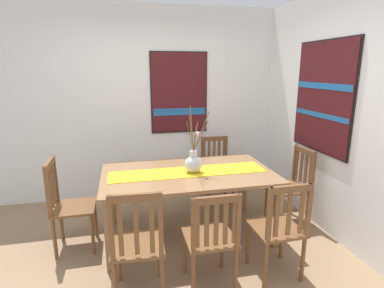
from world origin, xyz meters
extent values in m
cube|color=#8E7051|center=(0.00, 0.00, -0.01)|extent=(6.40, 6.40, 0.03)
cube|color=white|center=(0.00, 1.86, 1.35)|extent=(6.40, 0.12, 2.70)
cube|color=white|center=(1.86, 0.00, 1.35)|extent=(0.12, 6.40, 2.70)
cube|color=#8E6642|center=(0.23, 0.50, 0.73)|extent=(1.85, 1.08, 0.03)
cube|color=#8E6642|center=(-0.61, 0.04, 0.36)|extent=(0.08, 0.08, 0.71)
cube|color=#8E6642|center=(1.08, 0.04, 0.36)|extent=(0.08, 0.08, 0.71)
cube|color=#8E6642|center=(-0.61, 0.96, 0.36)|extent=(0.08, 0.08, 0.71)
cube|color=#8E6642|center=(1.08, 0.96, 0.36)|extent=(0.08, 0.08, 0.71)
cube|color=gold|center=(0.23, 0.50, 0.75)|extent=(1.70, 0.36, 0.01)
ellipsoid|color=silver|center=(0.28, 0.47, 0.84)|extent=(0.19, 0.17, 0.19)
cylinder|color=silver|center=(0.28, 0.47, 0.96)|extent=(0.08, 0.08, 0.07)
cylinder|color=brown|center=(0.26, 0.45, 1.23)|extent=(0.05, 0.04, 0.49)
cylinder|color=brown|center=(0.30, 0.45, 1.15)|extent=(0.05, 0.05, 0.32)
cylinder|color=brown|center=(0.25, 0.50, 1.15)|extent=(0.07, 0.06, 0.32)
cylinder|color=brown|center=(0.25, 0.39, 1.19)|extent=(0.08, 0.16, 0.41)
cylinder|color=brown|center=(0.30, 0.45, 1.13)|extent=(0.03, 0.05, 0.28)
cylinder|color=brown|center=(0.36, 0.43, 1.21)|extent=(0.15, 0.09, 0.43)
cylinder|color=brown|center=(0.36, 0.45, 1.15)|extent=(0.16, 0.05, 0.33)
sphere|color=silver|center=(0.32, 0.43, 1.19)|extent=(0.05, 0.05, 0.05)
cube|color=brown|center=(-0.37, -0.33, 0.45)|extent=(0.44, 0.44, 0.03)
cylinder|color=brown|center=(-0.54, -0.14, 0.22)|extent=(0.04, 0.04, 0.44)
cylinder|color=brown|center=(-0.18, -0.16, 0.22)|extent=(0.04, 0.04, 0.44)
cylinder|color=brown|center=(-0.56, -0.50, 0.22)|extent=(0.04, 0.04, 0.44)
cylinder|color=brown|center=(-0.20, -0.52, 0.22)|extent=(0.04, 0.04, 0.44)
cube|color=brown|center=(-0.56, -0.51, 0.72)|extent=(0.04, 0.04, 0.52)
cube|color=brown|center=(-0.20, -0.53, 0.72)|extent=(0.04, 0.04, 0.52)
cube|color=brown|center=(-0.38, -0.52, 0.95)|extent=(0.38, 0.05, 0.06)
cube|color=brown|center=(-0.49, -0.51, 0.70)|extent=(0.04, 0.02, 0.43)
cube|color=brown|center=(-0.38, -0.52, 0.70)|extent=(0.04, 0.02, 0.43)
cube|color=brown|center=(-0.26, -0.52, 0.70)|extent=(0.04, 0.02, 0.43)
cube|color=brown|center=(0.84, 1.33, 0.45)|extent=(0.43, 0.43, 0.03)
cylinder|color=brown|center=(1.01, 1.15, 0.22)|extent=(0.04, 0.04, 0.44)
cylinder|color=brown|center=(0.65, 1.16, 0.22)|extent=(0.04, 0.04, 0.44)
cylinder|color=brown|center=(1.02, 1.51, 0.22)|extent=(0.04, 0.04, 0.44)
cylinder|color=brown|center=(0.66, 1.52, 0.22)|extent=(0.04, 0.04, 0.44)
cube|color=brown|center=(1.02, 1.52, 0.68)|extent=(0.04, 0.04, 0.43)
cube|color=brown|center=(0.66, 1.53, 0.68)|extent=(0.04, 0.04, 0.43)
cube|color=brown|center=(0.84, 1.52, 0.86)|extent=(0.38, 0.04, 0.06)
cube|color=brown|center=(0.99, 1.52, 0.66)|extent=(0.04, 0.02, 0.34)
cube|color=brown|center=(0.92, 1.52, 0.66)|extent=(0.04, 0.02, 0.34)
cube|color=brown|center=(0.84, 1.52, 0.66)|extent=(0.04, 0.02, 0.34)
cube|color=brown|center=(0.77, 1.52, 0.66)|extent=(0.04, 0.02, 0.34)
cube|color=brown|center=(0.69, 1.53, 0.66)|extent=(0.04, 0.02, 0.34)
cube|color=brown|center=(0.23, -0.34, 0.45)|extent=(0.42, 0.42, 0.03)
cylinder|color=brown|center=(0.06, -0.16, 0.22)|extent=(0.04, 0.04, 0.44)
cylinder|color=brown|center=(0.42, -0.17, 0.22)|extent=(0.04, 0.04, 0.44)
cylinder|color=brown|center=(0.05, -0.52, 0.22)|extent=(0.04, 0.04, 0.44)
cylinder|color=brown|center=(0.41, -0.53, 0.22)|extent=(0.04, 0.04, 0.44)
cube|color=brown|center=(0.05, -0.53, 0.68)|extent=(0.04, 0.04, 0.45)
cube|color=brown|center=(0.41, -0.54, 0.68)|extent=(0.04, 0.04, 0.45)
cube|color=brown|center=(0.23, -0.53, 0.88)|extent=(0.38, 0.04, 0.06)
cube|color=brown|center=(0.08, -0.53, 0.67)|extent=(0.04, 0.02, 0.36)
cube|color=brown|center=(0.16, -0.53, 0.67)|extent=(0.04, 0.02, 0.36)
cube|color=brown|center=(0.23, -0.53, 0.67)|extent=(0.04, 0.02, 0.36)
cube|color=brown|center=(0.31, -0.54, 0.67)|extent=(0.04, 0.02, 0.36)
cube|color=brown|center=(0.38, -0.54, 0.67)|extent=(0.04, 0.02, 0.36)
cube|color=brown|center=(0.86, -0.33, 0.45)|extent=(0.43, 0.43, 0.03)
cylinder|color=brown|center=(0.68, -0.16, 0.22)|extent=(0.04, 0.04, 0.44)
cylinder|color=brown|center=(1.04, -0.15, 0.22)|extent=(0.04, 0.04, 0.44)
cylinder|color=brown|center=(0.68, -0.52, 0.22)|extent=(0.04, 0.04, 0.44)
cylinder|color=brown|center=(1.04, -0.51, 0.22)|extent=(0.04, 0.04, 0.44)
cube|color=brown|center=(0.68, -0.53, 0.70)|extent=(0.04, 0.04, 0.47)
cube|color=brown|center=(1.04, -0.52, 0.70)|extent=(0.04, 0.04, 0.47)
cube|color=brown|center=(0.86, -0.52, 0.90)|extent=(0.38, 0.04, 0.06)
cube|color=brown|center=(0.75, -0.53, 0.68)|extent=(0.04, 0.02, 0.38)
cube|color=brown|center=(0.86, -0.52, 0.68)|extent=(0.04, 0.02, 0.38)
cube|color=brown|center=(0.98, -0.52, 0.68)|extent=(0.04, 0.02, 0.38)
cube|color=brown|center=(1.47, 0.51, 0.45)|extent=(0.44, 0.44, 0.03)
cylinder|color=brown|center=(1.30, 0.32, 0.22)|extent=(0.04, 0.04, 0.44)
cylinder|color=brown|center=(1.28, 0.68, 0.22)|extent=(0.04, 0.04, 0.44)
cylinder|color=brown|center=(1.66, 0.34, 0.22)|extent=(0.04, 0.04, 0.44)
cylinder|color=brown|center=(1.64, 0.70, 0.22)|extent=(0.04, 0.04, 0.44)
cube|color=brown|center=(1.67, 0.34, 0.69)|extent=(0.04, 0.04, 0.47)
cube|color=brown|center=(1.65, 0.70, 0.69)|extent=(0.04, 0.04, 0.47)
cube|color=brown|center=(1.66, 0.52, 0.90)|extent=(0.05, 0.38, 0.06)
cube|color=brown|center=(1.66, 0.38, 0.68)|extent=(0.02, 0.04, 0.38)
cube|color=brown|center=(1.66, 0.47, 0.68)|extent=(0.02, 0.04, 0.38)
cube|color=brown|center=(1.66, 0.56, 0.68)|extent=(0.02, 0.04, 0.38)
cube|color=brown|center=(1.65, 0.65, 0.68)|extent=(0.02, 0.04, 0.38)
cube|color=brown|center=(-0.97, 0.52, 0.45)|extent=(0.42, 0.42, 0.03)
cylinder|color=brown|center=(-0.79, 0.70, 0.22)|extent=(0.04, 0.04, 0.44)
cylinder|color=brown|center=(-0.79, 0.34, 0.22)|extent=(0.04, 0.04, 0.44)
cylinder|color=brown|center=(-1.15, 0.70, 0.22)|extent=(0.04, 0.04, 0.44)
cylinder|color=brown|center=(-1.15, 0.34, 0.22)|extent=(0.04, 0.04, 0.44)
cube|color=brown|center=(-1.16, 0.70, 0.71)|extent=(0.04, 0.04, 0.50)
cube|color=brown|center=(-1.16, 0.34, 0.71)|extent=(0.04, 0.04, 0.50)
cube|color=brown|center=(-1.16, 0.52, 0.94)|extent=(0.03, 0.38, 0.06)
cube|color=brown|center=(-1.16, 0.66, 0.70)|extent=(0.02, 0.04, 0.41)
cube|color=brown|center=(-1.16, 0.57, 0.70)|extent=(0.02, 0.04, 0.41)
cube|color=brown|center=(-1.16, 0.47, 0.70)|extent=(0.02, 0.04, 0.41)
cube|color=brown|center=(-1.16, 0.38, 0.70)|extent=(0.02, 0.04, 0.41)
cube|color=black|center=(0.38, 1.80, 1.50)|extent=(0.83, 0.04, 1.16)
cube|color=#471419|center=(0.38, 1.78, 1.50)|extent=(0.80, 0.01, 1.13)
cube|color=#1E60A8|center=(0.38, 1.77, 1.27)|extent=(0.77, 0.00, 0.04)
cube|color=#1E60A8|center=(0.38, 1.77, 1.22)|extent=(0.77, 0.00, 0.06)
cube|color=black|center=(1.80, 0.47, 1.53)|extent=(0.04, 1.00, 1.26)
cube|color=#471419|center=(1.78, 0.47, 1.53)|extent=(0.01, 0.97, 1.23)
cube|color=#1E60A8|center=(1.77, 0.47, 1.33)|extent=(0.00, 0.94, 0.05)
cube|color=#1E60A8|center=(1.77, 0.47, 1.66)|extent=(0.00, 0.94, 0.07)
camera|label=1|loc=(-0.43, -2.57, 1.84)|focal=28.42mm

